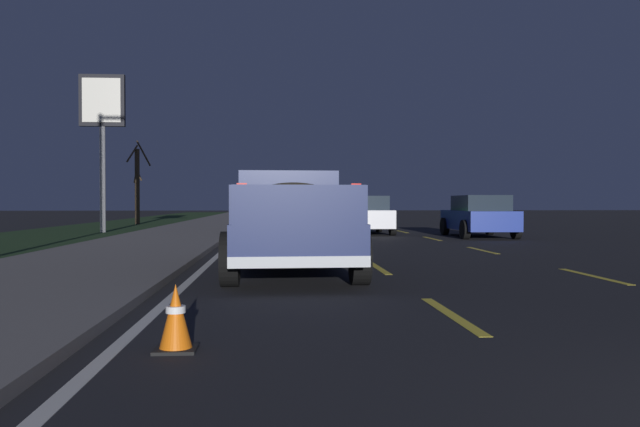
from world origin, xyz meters
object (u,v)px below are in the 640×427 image
at_px(gas_price_sign, 102,114).
at_px(traffic_cone_near, 176,318).
at_px(sedan_tan, 284,215).
at_px(sedan_white, 364,215).
at_px(bare_tree_far, 137,183).
at_px(sedan_green, 344,212).
at_px(pickup_truck, 289,219).
at_px(sedan_blue, 479,216).

distance_m(gas_price_sign, traffic_cone_near, 23.46).
xyz_separation_m(sedan_tan, gas_price_sign, (2.74, 7.71, 4.26)).
height_order(sedan_white, gas_price_sign, gas_price_sign).
xyz_separation_m(gas_price_sign, bare_tree_far, (10.11, 0.73, -2.64)).
relative_size(sedan_tan, sedan_green, 1.00).
xyz_separation_m(sedan_white, traffic_cone_near, (-20.13, 4.45, -0.50)).
distance_m(sedan_tan, sedan_green, 9.05).
height_order(sedan_tan, traffic_cone_near, sedan_tan).
bearing_deg(traffic_cone_near, sedan_white, -12.47).
xyz_separation_m(sedan_green, sedan_white, (-7.59, 0.02, 0.00)).
bearing_deg(traffic_cone_near, bare_tree_far, 12.73).
relative_size(pickup_truck, traffic_cone_near, 9.45).
height_order(pickup_truck, sedan_tan, pickup_truck).
distance_m(sedan_green, sedan_white, 7.59).
height_order(sedan_blue, gas_price_sign, gas_price_sign).
xyz_separation_m(pickup_truck, sedan_blue, (11.36, -7.25, -0.20)).
xyz_separation_m(pickup_truck, sedan_white, (14.10, -3.35, -0.20)).
xyz_separation_m(sedan_blue, bare_tree_far, (14.74, 15.61, 1.62)).
relative_size(sedan_white, sedan_blue, 0.99).
distance_m(pickup_truck, sedan_green, 21.94).
xyz_separation_m(sedan_tan, bare_tree_far, (12.85, 8.44, 1.62)).
bearing_deg(bare_tree_far, pickup_truck, -162.24).
bearing_deg(gas_price_sign, pickup_truck, -154.47).
relative_size(sedan_tan, gas_price_sign, 0.66).
height_order(sedan_green, traffic_cone_near, sedan_green).
height_order(sedan_white, traffic_cone_near, sedan_white).
height_order(sedan_green, sedan_white, same).
bearing_deg(pickup_truck, sedan_tan, -0.33).
bearing_deg(pickup_truck, sedan_blue, -32.53).
distance_m(sedan_tan, traffic_cone_near, 19.33).
bearing_deg(pickup_truck, traffic_cone_near, 169.64).
height_order(sedan_tan, gas_price_sign, gas_price_sign).
relative_size(pickup_truck, sedan_tan, 1.24).
bearing_deg(bare_tree_far, sedan_green, -110.65).
bearing_deg(pickup_truck, sedan_white, -13.36).
distance_m(pickup_truck, gas_price_sign, 18.18).
relative_size(sedan_green, gas_price_sign, 0.66).
distance_m(sedan_green, traffic_cone_near, 28.08).
bearing_deg(traffic_cone_near, gas_price_sign, 16.52).
bearing_deg(sedan_tan, bare_tree_far, 33.29).
relative_size(sedan_tan, sedan_white, 1.00).
relative_size(gas_price_sign, bare_tree_far, 1.37).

